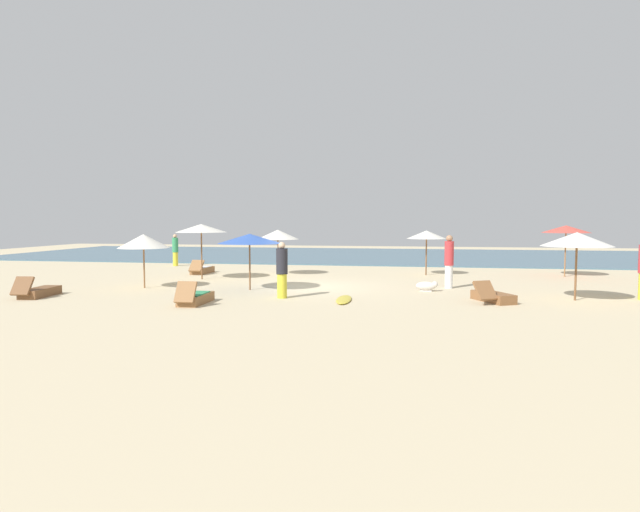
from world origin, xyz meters
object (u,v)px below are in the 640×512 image
at_px(lounger_3, 38,292).
at_px(umbrella_6, 566,229).
at_px(lounger_0, 195,298).
at_px(person_2, 449,261).
at_px(umbrella_4, 426,235).
at_px(umbrella_0, 278,235).
at_px(umbrella_3, 250,239).
at_px(umbrella_1, 201,228).
at_px(surfboard, 344,299).
at_px(lounger_2, 202,270).
at_px(umbrella_2, 143,241).
at_px(lounger_1, 492,296).
at_px(dog, 427,286).
at_px(person_1, 282,270).
at_px(umbrella_5, 577,239).
at_px(person_3, 175,250).

bearing_deg(lounger_3, umbrella_6, 26.54).
height_order(lounger_0, person_2, person_2).
relative_size(umbrella_4, lounger_3, 1.16).
relative_size(umbrella_0, umbrella_3, 0.90).
bearing_deg(umbrella_1, surfboard, -35.77).
xyz_separation_m(umbrella_4, person_2, (0.68, -4.48, -0.82)).
distance_m(umbrella_3, lounger_2, 6.56).
height_order(umbrella_1, umbrella_2, umbrella_1).
distance_m(umbrella_1, umbrella_4, 9.84).
bearing_deg(lounger_1, dog, 132.29).
relative_size(lounger_2, person_2, 0.89).
bearing_deg(umbrella_2, person_1, -15.58).
distance_m(umbrella_4, lounger_2, 10.37).
relative_size(lounger_0, person_2, 0.85).
bearing_deg(umbrella_0, umbrella_1, -140.12).
bearing_deg(lounger_2, umbrella_2, -90.75).
height_order(umbrella_1, lounger_1, umbrella_1).
bearing_deg(umbrella_4, lounger_2, -173.95).
bearing_deg(umbrella_6, umbrella_4, -176.79).
xyz_separation_m(lounger_3, person_1, (7.81, 1.08, 0.73)).
distance_m(umbrella_5, lounger_2, 15.65).
xyz_separation_m(person_2, person_3, (-13.80, 6.90, -0.13)).
distance_m(lounger_2, person_3, 4.62).
distance_m(dog, surfboard, 3.65).
distance_m(umbrella_0, umbrella_6, 12.59).
xyz_separation_m(lounger_0, surfboard, (4.26, 1.37, -0.14)).
bearing_deg(person_2, umbrella_6, 42.44).
bearing_deg(umbrella_3, dog, 6.31).
relative_size(umbrella_5, person_2, 1.09).
xyz_separation_m(umbrella_3, person_2, (6.98, 1.62, -0.82)).
distance_m(lounger_1, person_3, 17.88).
xyz_separation_m(lounger_0, dog, (6.85, 3.94, 0.01)).
xyz_separation_m(lounger_1, person_3, (-14.87, 9.90, 0.70)).
relative_size(umbrella_4, umbrella_6, 0.89).
distance_m(umbrella_4, lounger_1, 7.85).
height_order(lounger_3, person_2, person_2).
xyz_separation_m(umbrella_2, person_2, (10.92, 1.78, -0.71)).
distance_m(umbrella_5, person_2, 4.37).
height_order(lounger_0, lounger_3, lounger_0).
relative_size(umbrella_0, umbrella_1, 0.88).
height_order(umbrella_1, umbrella_5, umbrella_1).
bearing_deg(lounger_0, person_3, 117.58).
bearing_deg(umbrella_6, umbrella_5, -102.92).
bearing_deg(person_1, lounger_2, 129.15).
xyz_separation_m(umbrella_1, lounger_2, (-0.90, 2.17, -1.95)).
distance_m(lounger_2, person_1, 8.70).
bearing_deg(umbrella_4, person_3, 169.56).
bearing_deg(person_1, lounger_0, -145.52).
relative_size(lounger_0, lounger_2, 0.96).
xyz_separation_m(umbrella_3, lounger_2, (-3.88, 5.02, -1.64)).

